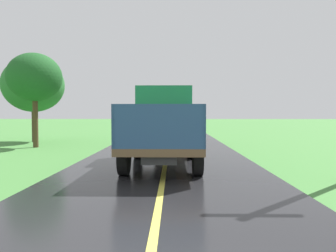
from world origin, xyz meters
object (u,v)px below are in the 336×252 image
Objects in this scene: banana_truck_near at (163,124)px; roadside_tree_mid_right at (33,85)px; banana_truck_far at (176,119)px; roadside_tree_near_left at (35,78)px.

roadside_tree_mid_right is at bearing 134.88° from banana_truck_near.
roadside_tree_near_left is (-7.69, -4.16, 2.32)m from banana_truck_far.
banana_truck_far is at bearing 86.76° from banana_truck_near.
banana_truck_near and banana_truck_far have the same top height.
roadside_tree_near_left is (-7.14, 5.46, 2.31)m from banana_truck_near.
banana_truck_far is 9.04m from roadside_tree_near_left.
roadside_tree_mid_right is at bearing 115.51° from roadside_tree_near_left.
banana_truck_near is 12.54m from roadside_tree_mid_right.
roadside_tree_near_left reaches higher than banana_truck_far.
roadside_tree_near_left is at bearing 142.59° from banana_truck_near.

